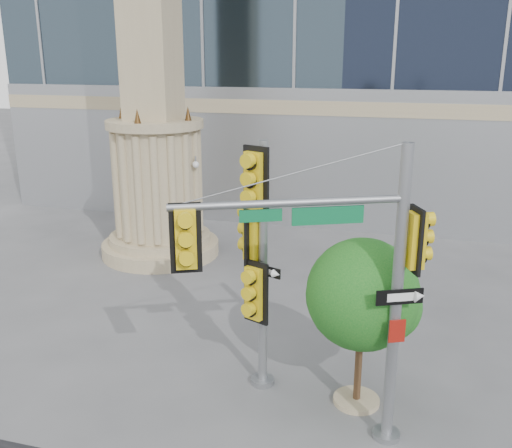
# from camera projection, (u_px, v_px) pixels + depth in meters

# --- Properties ---
(ground) EXTENTS (120.00, 120.00, 0.00)m
(ground) POSITION_uv_depth(u_px,v_px,m) (240.00, 417.00, 11.99)
(ground) COLOR #545456
(ground) RESTS_ON ground
(monument) EXTENTS (4.40, 4.40, 16.60)m
(monument) POSITION_uv_depth(u_px,v_px,m) (154.00, 108.00, 20.30)
(monument) COLOR tan
(monument) RESTS_ON ground
(main_signal_pole) EXTENTS (4.26, 2.27, 5.89)m
(main_signal_pole) POSITION_uv_depth(u_px,v_px,m) (343.00, 269.00, 10.17)
(main_signal_pole) COLOR slate
(main_signal_pole) RESTS_ON ground
(secondary_signal_pole) EXTENTS (0.96, 0.93, 5.64)m
(secondary_signal_pole) POSITION_uv_depth(u_px,v_px,m) (257.00, 249.00, 12.23)
(secondary_signal_pole) COLOR slate
(secondary_signal_pole) RESTS_ON ground
(street_tree) EXTENTS (2.41, 2.35, 3.75)m
(street_tree) POSITION_uv_depth(u_px,v_px,m) (364.00, 299.00, 11.80)
(street_tree) COLOR tan
(street_tree) RESTS_ON ground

